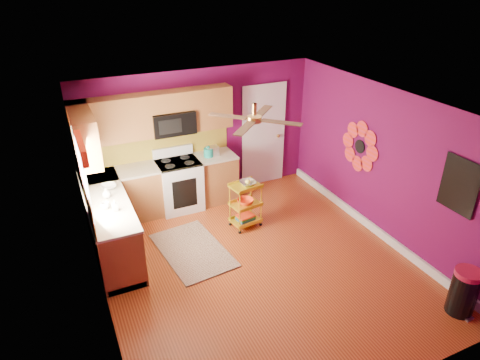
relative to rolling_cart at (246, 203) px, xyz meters
name	(u,v)px	position (x,y,z in m)	size (l,w,h in m)	color
ground	(258,264)	(-0.30, -1.07, -0.46)	(5.00, 5.00, 0.00)	maroon
room_envelope	(262,168)	(-0.27, -1.07, 1.17)	(4.54, 5.04, 2.52)	#600B46
lower_cabinets	(141,204)	(-1.64, 0.75, -0.03)	(2.81, 2.31, 0.94)	brown
electric_range	(179,184)	(-0.85, 1.11, 0.02)	(0.76, 0.66, 1.13)	white
upper_cabinetry	(134,122)	(-1.54, 1.11, 1.34)	(2.80, 2.30, 1.26)	brown
left_window	(81,161)	(-2.52, -0.02, 1.27)	(0.08, 1.35, 1.08)	white
panel_door	(263,136)	(1.05, 1.40, 0.56)	(0.95, 0.11, 2.15)	white
right_wall_art	(400,162)	(1.93, -1.40, 0.98)	(0.04, 2.74, 1.04)	black
ceiling_fan	(254,118)	(-0.30, -0.87, 1.83)	(1.01, 1.01, 0.26)	#BF8C3F
shag_rug	(193,250)	(-1.10, -0.32, -0.45)	(0.93, 1.51, 0.02)	#331911
rolling_cart	(246,203)	(0.00, 0.00, 0.00)	(0.55, 0.44, 0.90)	gold
trash_can	(464,292)	(1.68, -3.08, -0.13)	(0.37, 0.39, 0.66)	black
teal_kettle	(209,152)	(-0.25, 1.10, 0.56)	(0.18, 0.18, 0.21)	#12877A
toaster	(213,151)	(-0.16, 1.12, 0.57)	(0.22, 0.15, 0.18)	beige
soap_bottle_a	(115,205)	(-2.18, -0.16, 0.56)	(0.08, 0.08, 0.17)	#EA3F72
soap_bottle_b	(106,193)	(-2.23, 0.28, 0.56)	(0.13, 0.13, 0.17)	white
counter_dish	(108,187)	(-2.15, 0.58, 0.51)	(0.25, 0.25, 0.06)	white
counter_cup	(105,206)	(-2.30, -0.04, 0.53)	(0.12, 0.12, 0.10)	white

